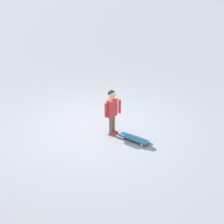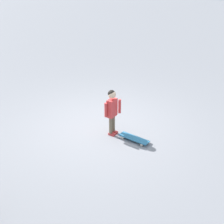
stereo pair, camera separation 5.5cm
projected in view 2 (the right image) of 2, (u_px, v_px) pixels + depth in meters
ground_plane at (101, 126)px, 7.12m from camera, size 50.00×50.00×0.00m
child_person at (112, 108)px, 6.51m from camera, size 0.29×0.32×1.06m
skateboard at (134, 138)px, 6.53m from camera, size 0.71×0.41×0.07m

